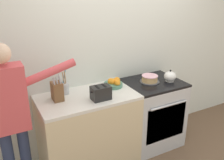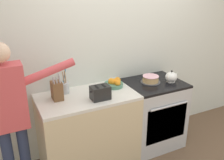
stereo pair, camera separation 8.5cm
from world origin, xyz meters
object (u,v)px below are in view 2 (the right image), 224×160
Objects in this scene: toaster at (100,93)px; knife_block at (57,90)px; layer_cake at (151,79)px; fruit_bowl at (114,83)px; utensil_crock at (64,87)px; tea_kettle at (171,77)px; stove_range at (152,113)px; person_baker at (10,110)px.

knife_block is at bearing 154.22° from toaster.
layer_cake is 0.80m from toaster.
utensil_crock is at bearing 171.60° from fruit_bowl.
tea_kettle is at bearing -5.51° from knife_block.
knife_block is (-1.25, 0.06, 0.56)m from stove_range.
layer_cake is at bearing -8.99° from utensil_crock.
toaster is at bearing -47.54° from utensil_crock.
utensil_crock is 0.69m from person_baker.
layer_cake is 1.34× the size of tea_kettle.
tea_kettle is (0.20, -0.08, 0.52)m from stove_range.
utensil_crock reaches higher than layer_cake.
toaster is at bearing -140.21° from fruit_bowl.
utensil_crock reaches higher than toaster.
stove_range is 0.50m from layer_cake.
layer_cake is at bearing 157.56° from stove_range.
person_baker reaches higher than fruit_bowl.
layer_cake is 0.86× the size of knife_block.
layer_cake is at bearing -9.74° from fruit_bowl.
tea_kettle reaches higher than layer_cake.
layer_cake is at bearing 11.90° from toaster.
knife_block reaches higher than tea_kettle.
stove_range is at bearing -22.44° from layer_cake.
stove_range is 4.82× the size of tea_kettle.
person_baker is (-1.71, -0.12, 0.02)m from layer_cake.
toaster reaches higher than fruit_bowl.
tea_kettle and toaster have the same top height.
toaster is at bearing -25.78° from knife_block.
fruit_bowl is 0.39m from toaster.
layer_cake is 0.16× the size of person_baker.
layer_cake is 1.09× the size of fruit_bowl.
layer_cake is 0.27m from tea_kettle.
fruit_bowl reaches higher than stove_range.
tea_kettle is 1.37m from utensil_crock.
person_baker reaches higher than utensil_crock.
knife_block is 0.18× the size of person_baker.
knife_block is (-1.21, 0.04, 0.06)m from layer_cake.
knife_block is 0.18m from utensil_crock.
layer_cake is at bearing -9.39° from person_baker.
person_baker reaches higher than toaster.
toaster is (-0.78, -0.16, 0.03)m from layer_cake.
tea_kettle is 1.47m from knife_block.
tea_kettle is 0.12× the size of person_baker.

